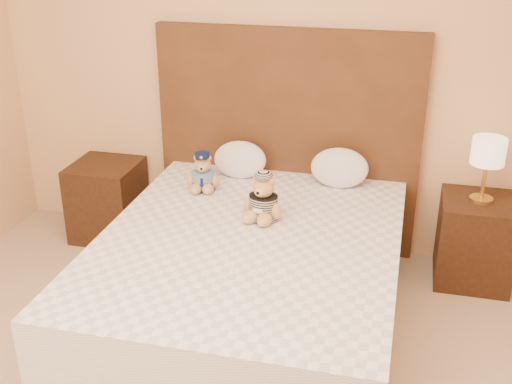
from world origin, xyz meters
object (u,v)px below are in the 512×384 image
lamp (488,154)px  teddy_prisoner (263,197)px  bed (249,281)px  nightstand_right (475,240)px  nightstand_left (108,200)px  pillow_left (240,158)px  pillow_right (340,166)px  teddy_police (203,172)px

lamp → teddy_prisoner: 1.36m
bed → lamp: bearing=32.6°
nightstand_right → teddy_prisoner: size_ratio=2.03×
nightstand_left → pillow_left: bearing=1.8°
nightstand_right → lamp: size_ratio=1.38×
pillow_left → teddy_prisoner: bearing=-63.2°
lamp → pillow_right: size_ratio=1.09×
bed → pillow_right: bearing=65.5°
teddy_police → pillow_left: bearing=49.2°
teddy_prisoner → pillow_right: 0.69m
nightstand_left → nightstand_right: bearing=0.0°
nightstand_right → teddy_police: (-1.69, -0.25, 0.40)m
nightstand_left → pillow_left: 1.05m
nightstand_right → teddy_police: 1.75m
nightstand_left → nightstand_right: same height
lamp → teddy_prisoner: (-1.23, -0.57, -0.16)m
nightstand_left → teddy_prisoner: bearing=-24.0°
nightstand_right → lamp: 0.57m
nightstand_left → pillow_right: size_ratio=1.50×
pillow_left → lamp: bearing=-1.1°
nightstand_right → pillow_right: (-0.87, 0.03, 0.40)m
nightstand_left → teddy_prisoner: (1.27, -0.57, 0.41)m
bed → pillow_left: (-0.28, 0.83, 0.40)m
teddy_prisoner → nightstand_right: bearing=36.8°
teddy_police → nightstand_right: bearing=-2.2°
bed → nightstand_left: same height
teddy_police → pillow_right: pillow_right is taller
teddy_police → pillow_left: 0.32m
nightstand_left → lamp: 2.56m
bed → nightstand_right: size_ratio=3.64×
nightstand_left → lamp: bearing=0.0°
nightstand_left → lamp: (2.50, 0.00, 0.57)m
nightstand_left → teddy_police: 0.94m
teddy_prisoner → lamp: bearing=36.8°
lamp → pillow_right: lamp is taller
nightstand_right → teddy_police: size_ratio=2.26×
nightstand_right → lamp: (-0.00, 0.00, 0.57)m
lamp → pillow_left: bearing=178.9°
teddy_prisoner → pillow_left: size_ratio=0.77×
bed → nightstand_left: size_ratio=3.64×
nightstand_right → teddy_police: bearing=-171.6°
lamp → nightstand_left: bearing=180.0°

